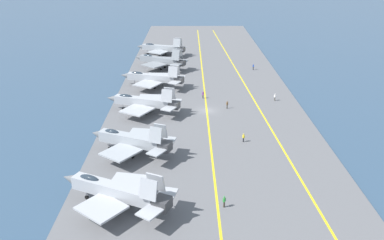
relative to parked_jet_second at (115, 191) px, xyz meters
The scene contains 16 objects.
ground_plane 39.18m from the parked_jet_second, 20.82° to the right, with size 2000.00×2000.00×0.00m, color #334C66.
carrier_deck 39.17m from the parked_jet_second, 20.82° to the right, with size 216.03×42.82×0.40m, color slate.
deck_stripe_foul_line 44.70m from the parked_jet_second, 35.10° to the right, with size 194.43×0.36×0.01m, color yellow.
deck_stripe_centerline 39.15m from the parked_jet_second, 20.82° to the right, with size 194.43×0.36×0.01m, color yellow.
parked_jet_second is the anchor object (origin of this frame).
parked_jet_third 15.86m from the parked_jet_second, ahead, with size 13.22×15.45×6.25m.
parked_jet_fourth 35.44m from the parked_jet_second, ahead, with size 13.47×16.88×6.03m.
parked_jet_fifth 53.11m from the parked_jet_second, ahead, with size 13.30×17.12×6.09m.
parked_jet_sixth 70.58m from the parked_jet_second, ahead, with size 13.19×16.72×6.57m.
parked_jet_seventh 87.46m from the parked_jet_second, ahead, with size 12.24×16.94×6.09m.
crew_brown_vest 42.00m from the parked_jet_second, 26.10° to the right, with size 0.36×0.44×1.78m.
crew_white_vest 52.26m from the parked_jet_second, 35.17° to the right, with size 0.46×0.45×1.71m.
crew_yellow_vest 28.75m from the parked_jet_second, 44.11° to the right, with size 0.46×0.42×1.66m.
crew_blue_vest 75.11m from the parked_jet_second, 22.67° to the right, with size 0.36×0.44×1.80m.
crew_green_vest 14.86m from the parked_jet_second, 89.78° to the right, with size 0.46×0.44×1.74m.
crew_purple_vest 46.42m from the parked_jet_second, 16.67° to the right, with size 0.46×0.42×1.78m.
Camera 1 is at (-83.25, 3.89, 33.02)m, focal length 38.00 mm.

